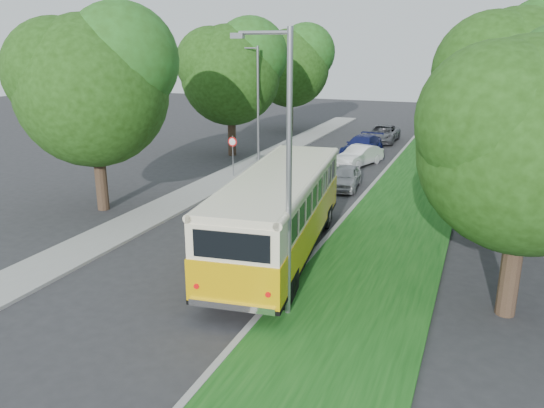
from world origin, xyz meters
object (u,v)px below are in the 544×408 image
at_px(lamppost_far, 257,101).
at_px(car_silver, 345,177).
at_px(vintage_bus, 279,215).
at_px(car_grey, 382,134).
at_px(car_white, 359,156).
at_px(car_blue, 362,146).
at_px(lamppost_near, 286,169).

height_order(lamppost_far, car_silver, lamppost_far).
relative_size(vintage_bus, car_grey, 2.23).
distance_m(vintage_bus, car_white, 16.41).
relative_size(car_blue, car_grey, 0.99).
xyz_separation_m(lamppost_near, car_grey, (-2.78, 29.79, -3.69)).
relative_size(lamppost_near, car_silver, 2.17).
distance_m(vintage_bus, car_grey, 25.68).
xyz_separation_m(lamppost_near, car_white, (-2.54, 20.51, -3.72)).
height_order(car_silver, car_white, car_white).
distance_m(lamppost_near, car_grey, 30.15).
bearing_deg(lamppost_far, car_silver, -29.29).
distance_m(vintage_bus, car_silver, 10.50).
xyz_separation_m(lamppost_far, car_silver, (6.96, -3.90, -3.49)).
bearing_deg(car_grey, car_silver, -86.93).
xyz_separation_m(vintage_bus, car_white, (-0.76, 16.37, -0.97)).
relative_size(lamppost_far, car_blue, 1.55).
height_order(car_white, car_grey, car_grey).
relative_size(lamppost_far, car_grey, 1.53).
relative_size(vintage_bus, car_white, 2.77).
relative_size(car_silver, car_blue, 0.76).
bearing_deg(car_silver, lamppost_near, -87.64).
height_order(lamppost_far, vintage_bus, lamppost_far).
distance_m(lamppost_far, car_white, 7.52).
distance_m(lamppost_far, vintage_bus, 16.22).
bearing_deg(lamppost_near, car_blue, 97.43).
xyz_separation_m(lamppost_far, car_white, (6.36, 2.01, -3.47)).
relative_size(lamppost_near, lamppost_far, 1.07).
height_order(lamppost_near, car_white, lamppost_near).
distance_m(lamppost_far, car_grey, 13.30).
bearing_deg(car_silver, lamppost_far, 145.46).
bearing_deg(lamppost_far, car_white, 17.57).
distance_m(lamppost_far, car_blue, 8.55).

